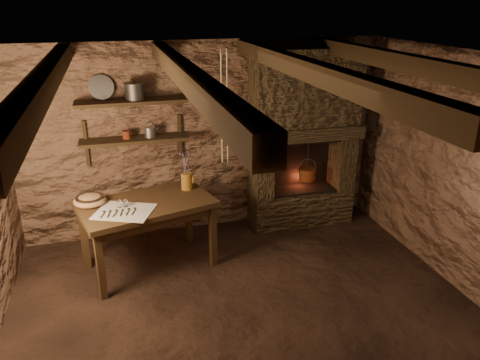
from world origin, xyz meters
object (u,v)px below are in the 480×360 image
object	(u,v)px
stoneware_jug	(187,173)
wooden_bowl	(90,201)
iron_stockpot	(135,92)
red_pot	(307,173)
work_table	(149,233)

from	to	relation	value
stoneware_jug	wooden_bowl	distance (m)	1.09
iron_stockpot	stoneware_jug	bearing A→B (deg)	-43.77
stoneware_jug	red_pot	distance (m)	1.69
stoneware_jug	iron_stockpot	distance (m)	1.09
wooden_bowl	iron_stockpot	distance (m)	1.32
work_table	red_pot	size ratio (longest dim) A/B	2.88
red_pot	wooden_bowl	bearing A→B (deg)	-170.05
work_table	iron_stockpot	distance (m)	1.59
iron_stockpot	red_pot	world-z (taller)	iron_stockpot
work_table	wooden_bowl	size ratio (longest dim) A/B	4.52
work_table	iron_stockpot	xyz separation A→B (m)	(0.01, 0.70, 1.43)
work_table	red_pot	distance (m)	2.21
work_table	wooden_bowl	xyz separation A→B (m)	(-0.58, 0.11, 0.41)
stoneware_jug	wooden_bowl	bearing A→B (deg)	172.74
stoneware_jug	wooden_bowl	size ratio (longest dim) A/B	1.31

